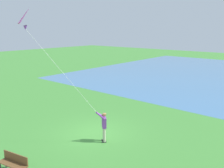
% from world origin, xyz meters
% --- Properties ---
extents(ground_plane, '(120.00, 120.00, 0.00)m').
position_xyz_m(ground_plane, '(0.00, 0.00, 0.00)').
color(ground_plane, '#3D7F33').
extents(person_kite_flyer, '(0.61, 0.58, 1.83)m').
position_xyz_m(person_kite_flyer, '(0.49, 1.21, 1.05)').
color(person_kite_flyer, '#232328').
rests_on(person_kite_flyer, ground).
extents(flying_kite, '(3.06, 3.09, 5.55)m').
position_xyz_m(flying_kite, '(3.15, -1.17, 6.80)').
color(flying_kite, '#E02D9E').
extents(park_bench_near_walkway, '(0.74, 1.56, 0.88)m').
position_xyz_m(park_bench_near_walkway, '(5.35, 0.19, 0.51)').
color(park_bench_near_walkway, brown).
rests_on(park_bench_near_walkway, ground).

